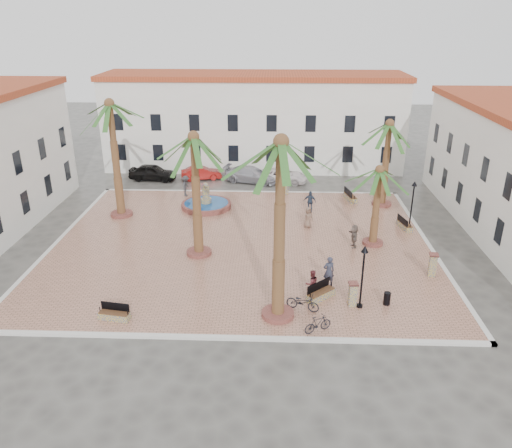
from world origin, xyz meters
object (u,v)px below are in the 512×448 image
(palm_sw, at_px, (194,151))
(bicycle_b, at_px, (318,324))
(bench_e, at_px, (404,225))
(pedestrian_fountain_b, at_px, (310,201))
(lamppost_s, at_px, (363,266))
(bollard_se, at_px, (353,294))
(lamppost_e, at_px, (413,196))
(bollard_n, at_px, (286,185))
(palm_nw, at_px, (111,116))
(bollard_e, at_px, (433,265))
(car_white, at_px, (283,176))
(bench_s, at_px, (114,315))
(car_black, at_px, (153,172))
(litter_bin, at_px, (387,298))
(bicycle_a, at_px, (303,302))
(bench_ne, at_px, (350,197))
(cyclist_b, at_px, (312,283))
(palm_ne, at_px, (389,134))
(cyclist_a, at_px, (329,271))
(pedestrian_east, at_px, (354,236))
(fountain, at_px, (206,204))
(car_silver, at_px, (251,174))
(palm_s, at_px, (281,162))
(pedestrian_fountain_a, at_px, (308,217))
(pedestrian_north, at_px, (186,186))
(car_red, at_px, (201,173))
(palm_e, at_px, (379,180))
(bench_se, at_px, (321,294))

(palm_sw, bearing_deg, bicycle_b, -49.89)
(bench_e, xyz_separation_m, pedestrian_fountain_b, (-6.84, 3.20, 0.61))
(lamppost_s, relative_size, bollard_se, 2.60)
(lamppost_e, relative_size, bollard_n, 2.33)
(palm_nw, distance_m, bollard_n, 15.88)
(bollard_e, height_order, car_white, bollard_e)
(bench_s, xyz_separation_m, lamppost_s, (13.01, 1.67, 2.25))
(lamppost_e, height_order, car_white, lamppost_e)
(car_black, height_order, car_white, car_black)
(bicycle_b, distance_m, car_white, 24.66)
(litter_bin, bearing_deg, bicycle_a, -171.01)
(lamppost_e, height_order, bollard_n, lamppost_e)
(palm_nw, distance_m, lamppost_e, 22.96)
(bench_ne, height_order, pedestrian_fountain_b, pedestrian_fountain_b)
(bollard_n, relative_size, pedestrian_fountain_b, 0.89)
(car_white, bearing_deg, bicycle_a, -167.07)
(bench_e, xyz_separation_m, car_white, (-8.94, 11.21, 0.25))
(litter_bin, height_order, cyclist_b, cyclist_b)
(litter_bin, bearing_deg, palm_ne, 80.07)
(cyclist_a, relative_size, pedestrian_east, 1.17)
(pedestrian_east, bearing_deg, fountain, -127.73)
(bollard_e, xyz_separation_m, car_silver, (-11.91, 18.48, -0.17))
(palm_s, height_order, car_black, palm_s)
(bench_s, bearing_deg, pedestrian_fountain_a, 58.93)
(lamppost_e, bearing_deg, bench_s, -144.81)
(litter_bin, bearing_deg, car_silver, 111.27)
(palm_nw, height_order, palm_sw, palm_nw)
(fountain, xyz_separation_m, palm_ne, (14.60, 1.12, 5.71))
(fountain, height_order, pedestrian_north, fountain)
(palm_nw, xyz_separation_m, bicycle_b, (14.36, -15.22, -7.36))
(car_white, bearing_deg, cyclist_a, -162.15)
(palm_ne, relative_size, car_red, 1.86)
(lamppost_s, bearing_deg, pedestrian_east, 84.50)
(litter_bin, bearing_deg, lamppost_s, -168.07)
(cyclist_a, relative_size, car_red, 0.49)
(pedestrian_fountain_a, bearing_deg, bollard_se, -111.06)
(palm_sw, relative_size, bollard_n, 5.36)
(palm_sw, height_order, palm_e, palm_sw)
(car_white, bearing_deg, palm_s, -170.41)
(bicycle_a, distance_m, car_white, 22.65)
(palm_nw, distance_m, bicycle_a, 20.42)
(pedestrian_east, xyz_separation_m, car_white, (-4.71, 14.55, -0.30))
(bench_s, bearing_deg, bollard_n, 74.67)
(pedestrian_fountain_b, bearing_deg, bollard_n, 131.37)
(bicycle_a, relative_size, car_black, 0.40)
(lamppost_e, bearing_deg, bollard_se, -117.52)
(palm_nw, xyz_separation_m, bench_se, (14.78, -12.01, -7.55))
(bench_s, xyz_separation_m, car_black, (-3.52, 24.14, 0.37))
(bollard_n, distance_m, pedestrian_east, 11.63)
(palm_nw, relative_size, lamppost_e, 2.54)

